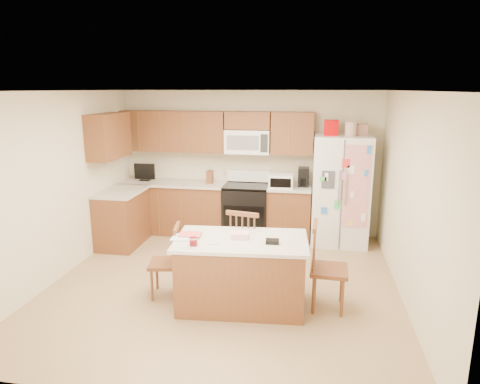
% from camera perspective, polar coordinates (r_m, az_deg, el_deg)
% --- Properties ---
extents(ground, '(4.50, 4.50, 0.00)m').
position_cam_1_polar(ground, '(5.82, -2.16, -12.10)').
color(ground, '#9C885B').
rests_on(ground, ground).
extents(room_shell, '(4.60, 4.60, 2.52)m').
position_cam_1_polar(room_shell, '(5.35, -2.29, 1.92)').
color(room_shell, beige).
rests_on(room_shell, ground).
extents(cabinetry, '(3.36, 1.56, 2.15)m').
position_cam_1_polar(cabinetry, '(7.40, -6.82, 0.96)').
color(cabinetry, brown).
rests_on(cabinetry, ground).
extents(stove, '(0.76, 0.65, 1.13)m').
position_cam_1_polar(stove, '(7.44, 0.87, -2.39)').
color(stove, black).
rests_on(stove, ground).
extents(refrigerator, '(0.90, 0.79, 2.04)m').
position_cam_1_polar(refrigerator, '(7.20, 13.26, 0.38)').
color(refrigerator, white).
rests_on(refrigerator, ground).
extents(island, '(1.60, 1.00, 0.92)m').
position_cam_1_polar(island, '(5.12, 0.15, -10.62)').
color(island, brown).
rests_on(island, ground).
extents(windsor_chair_left, '(0.44, 0.45, 0.91)m').
position_cam_1_polar(windsor_chair_left, '(5.43, -9.71, -9.28)').
color(windsor_chair_left, brown).
rests_on(windsor_chair_left, ground).
extents(windsor_chair_back, '(0.52, 0.50, 1.04)m').
position_cam_1_polar(windsor_chair_back, '(5.62, 0.84, -7.61)').
color(windsor_chair_back, brown).
rests_on(windsor_chair_back, ground).
extents(windsor_chair_right, '(0.44, 0.46, 1.03)m').
position_cam_1_polar(windsor_chair_right, '(5.14, 11.48, -10.02)').
color(windsor_chair_right, brown).
rests_on(windsor_chair_right, ground).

